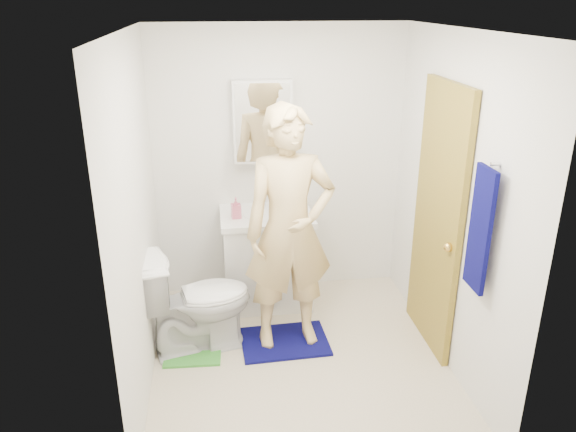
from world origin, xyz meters
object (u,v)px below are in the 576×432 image
object	(u,v)px
toothbrush_cup	(289,204)
man	(290,230)
soap_dispenser	(236,208)
medicine_cabinet	(262,121)
vanity_cabinet	(267,261)
toilet	(197,300)
towel	(480,230)

from	to	relation	value
toothbrush_cup	man	xyz separation A→B (m)	(-0.10, -0.74, 0.07)
toothbrush_cup	man	bearing A→B (deg)	-97.44
soap_dispenser	medicine_cabinet	bearing A→B (deg)	48.03
soap_dispenser	man	world-z (taller)	man
medicine_cabinet	man	size ratio (longest dim) A/B	0.37
medicine_cabinet	soap_dispenser	xyz separation A→B (m)	(-0.26, -0.29, -0.66)
vanity_cabinet	toothbrush_cup	xyz separation A→B (m)	(0.21, 0.08, 0.50)
vanity_cabinet	toilet	xyz separation A→B (m)	(-0.60, -0.65, 0.02)
soap_dispenser	vanity_cabinet	bearing A→B (deg)	13.89
toothbrush_cup	man	size ratio (longest dim) A/B	0.06
medicine_cabinet	soap_dispenser	distance (m)	0.77
towel	soap_dispenser	world-z (taller)	towel
toilet	vanity_cabinet	bearing A→B (deg)	-54.90
soap_dispenser	man	distance (m)	0.71
towel	man	size ratio (longest dim) A/B	0.42
toilet	man	bearing A→B (deg)	-103.24
towel	toothbrush_cup	distance (m)	1.88
towel	toothbrush_cup	size ratio (longest dim) A/B	6.75
toothbrush_cup	vanity_cabinet	bearing A→B (deg)	-159.28
vanity_cabinet	soap_dispenser	size ratio (longest dim) A/B	4.54
toilet	man	world-z (taller)	man
medicine_cabinet	man	distance (m)	1.10
towel	soap_dispenser	xyz separation A→B (m)	(-1.44, 1.42, -0.31)
medicine_cabinet	soap_dispenser	bearing A→B (deg)	-131.97
soap_dispenser	toothbrush_cup	size ratio (longest dim) A/B	1.49
towel	vanity_cabinet	bearing A→B (deg)	128.47
toilet	medicine_cabinet	bearing A→B (deg)	-46.65
vanity_cabinet	towel	distance (m)	2.08
medicine_cabinet	man	world-z (taller)	medicine_cabinet
towel	toothbrush_cup	bearing A→B (deg)	121.93
towel	man	xyz separation A→B (m)	(-1.07, 0.82, -0.29)
towel	toothbrush_cup	world-z (taller)	towel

